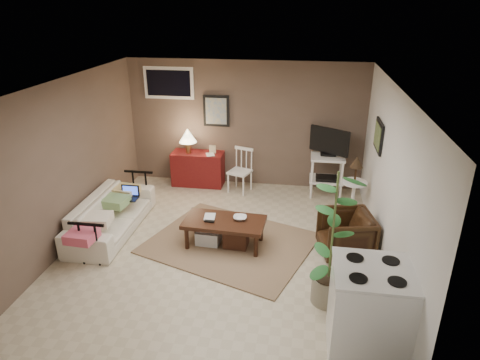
% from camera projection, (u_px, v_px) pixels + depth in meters
% --- Properties ---
extents(floor, '(5.00, 5.00, 0.00)m').
position_uv_depth(floor, '(221.00, 248.00, 6.33)').
color(floor, '#C1B293').
rests_on(floor, ground).
extents(art_back, '(0.50, 0.03, 0.60)m').
position_uv_depth(art_back, '(216.00, 111.00, 8.09)').
color(art_back, black).
extents(art_right, '(0.03, 0.60, 0.45)m').
position_uv_depth(art_right, '(379.00, 136.00, 6.38)').
color(art_right, black).
extents(window, '(0.96, 0.03, 0.60)m').
position_uv_depth(window, '(169.00, 83.00, 8.03)').
color(window, white).
extents(rug, '(2.77, 2.50, 0.02)m').
position_uv_depth(rug, '(230.00, 243.00, 6.44)').
color(rug, '#836A4C').
rests_on(rug, floor).
extents(coffee_table, '(1.21, 0.67, 0.45)m').
position_uv_depth(coffee_table, '(224.00, 231.00, 6.31)').
color(coffee_table, '#361A0E').
rests_on(coffee_table, floor).
extents(sofa, '(0.57, 1.94, 0.76)m').
position_uv_depth(sofa, '(111.00, 209.00, 6.68)').
color(sofa, white).
rests_on(sofa, floor).
extents(sofa_pillows, '(0.37, 1.84, 0.13)m').
position_uv_depth(sofa_pillows, '(106.00, 211.00, 6.43)').
color(sofa_pillows, '#F3E3C9').
rests_on(sofa_pillows, sofa).
extents(sofa_end_rails, '(0.52, 1.94, 0.65)m').
position_uv_depth(sofa_end_rails, '(118.00, 212.00, 6.68)').
color(sofa_end_rails, black).
rests_on(sofa_end_rails, floor).
extents(laptop, '(0.30, 0.22, 0.20)m').
position_uv_depth(laptop, '(130.00, 194.00, 6.91)').
color(laptop, black).
rests_on(laptop, sofa).
extents(red_console, '(0.99, 0.44, 1.15)m').
position_uv_depth(red_console, '(197.00, 165.00, 8.37)').
color(red_console, maroon).
rests_on(red_console, floor).
extents(spindle_chair, '(0.48, 0.48, 0.84)m').
position_uv_depth(spindle_chair, '(240.00, 172.00, 8.08)').
color(spindle_chair, white).
rests_on(spindle_chair, floor).
extents(tv_stand, '(0.68, 0.50, 1.29)m').
position_uv_depth(tv_stand, '(328.00, 161.00, 7.80)').
color(tv_stand, white).
rests_on(tv_stand, floor).
extents(side_table, '(0.41, 0.41, 1.10)m').
position_uv_depth(side_table, '(355.00, 181.00, 6.96)').
color(side_table, white).
rests_on(side_table, floor).
extents(armchair, '(0.78, 0.82, 0.71)m').
position_uv_depth(armchair, '(346.00, 232.00, 6.05)').
color(armchair, black).
rests_on(armchair, floor).
extents(potted_plant, '(0.43, 0.43, 1.73)m').
position_uv_depth(potted_plant, '(333.00, 235.00, 4.87)').
color(potted_plant, gray).
rests_on(potted_plant, floor).
extents(stove, '(0.78, 0.73, 1.02)m').
position_uv_depth(stove, '(369.00, 311.00, 4.30)').
color(stove, white).
rests_on(stove, floor).
extents(bowl, '(0.20, 0.06, 0.19)m').
position_uv_depth(bowl, '(240.00, 213.00, 6.23)').
color(bowl, '#361A0E').
rests_on(bowl, coffee_table).
extents(book_table, '(0.16, 0.03, 0.22)m').
position_uv_depth(book_table, '(204.00, 210.00, 6.29)').
color(book_table, '#361A0E').
rests_on(book_table, coffee_table).
extents(book_console, '(0.15, 0.07, 0.20)m').
position_uv_depth(book_console, '(206.00, 150.00, 8.09)').
color(book_console, '#361A0E').
rests_on(book_console, red_console).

